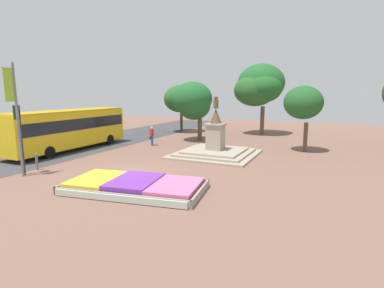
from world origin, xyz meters
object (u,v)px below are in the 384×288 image
at_px(traffic_light_near_crossing, 19,128).
at_px(banner_pole, 17,116).
at_px(city_bus, 69,127).
at_px(pedestrian_with_handbag, 152,135).
at_px(kerb_bollard_mid_a, 37,161).
at_px(statue_monument, 215,147).
at_px(flower_planter, 135,186).

distance_m(traffic_light_near_crossing, banner_pole, 0.80).
height_order(city_bus, pedestrian_with_handbag, city_bus).
height_order(traffic_light_near_crossing, kerb_bollard_mid_a, traffic_light_near_crossing).
bearing_deg(statue_monument, city_bus, -165.26).
distance_m(flower_planter, traffic_light_near_crossing, 8.03).
bearing_deg(traffic_light_near_crossing, city_bus, 117.67).
height_order(flower_planter, banner_pole, banner_pole).
bearing_deg(city_bus, statue_monument, 14.74).
bearing_deg(flower_planter, kerb_bollard_mid_a, 174.62).
xyz_separation_m(traffic_light_near_crossing, city_bus, (-3.56, 6.79, -0.85)).
height_order(city_bus, kerb_bollard_mid_a, city_bus).
bearing_deg(flower_planter, traffic_light_near_crossing, -177.58).
height_order(banner_pole, city_bus, banner_pole).
height_order(traffic_light_near_crossing, pedestrian_with_handbag, traffic_light_near_crossing).
distance_m(flower_planter, city_bus, 13.02).
relative_size(flower_planter, traffic_light_near_crossing, 1.78).
distance_m(statue_monument, kerb_bollard_mid_a, 12.20).
bearing_deg(banner_pole, city_bus, 118.62).
relative_size(banner_pole, pedestrian_with_handbag, 3.63).
xyz_separation_m(pedestrian_with_handbag, kerb_bollard_mid_a, (-1.71, -10.44, -0.43)).
xyz_separation_m(banner_pole, pedestrian_with_handbag, (1.21, 11.79, -2.45)).
height_order(flower_planter, traffic_light_near_crossing, traffic_light_near_crossing).
distance_m(flower_planter, statue_monument, 9.59).
xyz_separation_m(statue_monument, pedestrian_with_handbag, (-6.71, 1.61, 0.38)).
bearing_deg(city_bus, pedestrian_with_handbag, 42.89).
height_order(traffic_light_near_crossing, banner_pole, banner_pole).
bearing_deg(traffic_light_near_crossing, statue_monument, 50.25).
distance_m(statue_monument, pedestrian_with_handbag, 6.91).
height_order(statue_monument, pedestrian_with_handbag, statue_monument).
bearing_deg(pedestrian_with_handbag, flower_planter, -61.34).
distance_m(statue_monument, banner_pole, 13.20).
bearing_deg(banner_pole, kerb_bollard_mid_a, 110.35).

